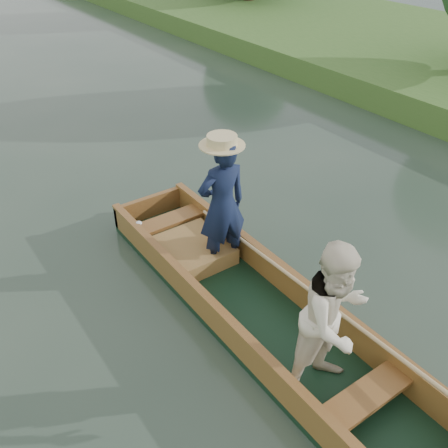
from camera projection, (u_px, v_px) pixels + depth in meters
ground at (254, 317)px, 5.71m from camera, size 120.00×120.00×0.00m
punt at (264, 281)px, 5.33m from camera, size 1.12×5.00×1.82m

